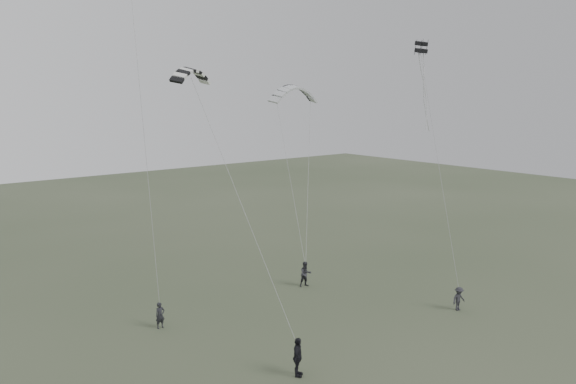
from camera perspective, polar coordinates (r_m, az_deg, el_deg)
ground at (r=31.70m, az=4.80°, el=-14.41°), size 140.00×140.00×0.00m
flyer_left at (r=33.13m, az=-12.86°, el=-12.12°), size 0.55×0.36×1.51m
flyer_right at (r=38.92m, az=1.80°, el=-8.34°), size 0.99×0.86×1.75m
flyer_center at (r=27.23m, az=0.99°, el=-16.44°), size 1.14×1.06×1.88m
flyer_far at (r=36.35m, az=16.96°, el=-10.33°), size 1.01×0.65×1.48m
kite_pale_large at (r=44.63m, az=0.61°, el=10.61°), size 4.45×1.51×1.96m
kite_striped at (r=29.23m, az=-9.84°, el=12.15°), size 2.81×2.00×1.21m
kite_box at (r=38.05m, az=13.38°, el=14.12°), size 0.67×0.77×0.79m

